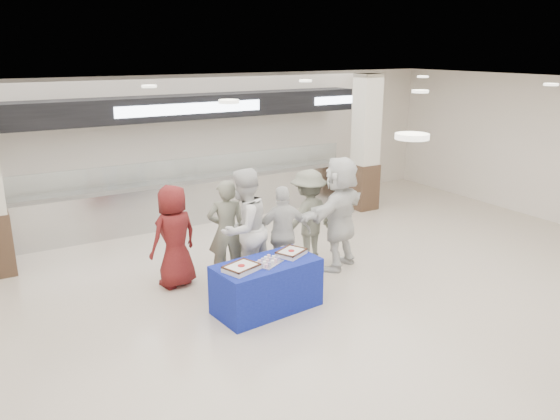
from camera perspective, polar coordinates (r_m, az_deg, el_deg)
ground at (r=8.11m, az=5.06°, el=-11.13°), size 14.00×14.00×0.00m
serving_line at (r=12.26m, az=-9.54°, el=4.09°), size 8.70×0.85×2.80m
column_right at (r=13.15m, az=8.93°, el=6.61°), size 0.55×0.55×3.20m
display_table at (r=8.17m, az=-1.40°, el=-7.93°), size 1.62×0.94×0.75m
sheet_cake_left at (r=7.74m, az=-4.06°, el=-6.00°), size 0.55×0.49×0.10m
sheet_cake_right at (r=8.28m, az=1.19°, el=-4.43°), size 0.52×0.48×0.09m
cupcake_tray at (r=7.96m, az=-1.32°, el=-5.40°), size 0.52×0.47×0.07m
civilian_maroon at (r=8.96m, az=-11.00°, el=-2.71°), size 0.94×0.74×1.70m
soldier_a at (r=9.02m, az=-5.61°, el=-2.24°), size 0.73×0.59×1.73m
chef_tall at (r=8.74m, az=-3.79°, el=-2.00°), size 1.18×1.07×1.97m
chef_short at (r=9.04m, az=0.36°, el=-2.49°), size 1.02×0.63×1.62m
soldier_b at (r=9.69m, az=2.98°, el=-0.82°), size 1.23×0.85×1.74m
civilian_white at (r=9.56m, az=6.25°, el=-0.31°), size 1.94×1.30×2.00m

